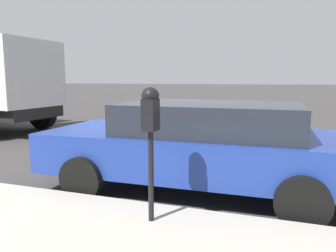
{
  "coord_description": "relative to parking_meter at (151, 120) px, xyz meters",
  "views": [
    {
      "loc": [
        -5.88,
        -1.92,
        1.72
      ],
      "look_at": [
        -2.46,
        -0.74,
        1.2
      ],
      "focal_mm": 35.0,
      "sensor_mm": 36.0,
      "label": 1
    }
  ],
  "objects": [
    {
      "name": "car_blue",
      "position": [
        1.64,
        -0.16,
        -0.56
      ],
      "size": [
        2.18,
        4.73,
        1.37
      ],
      "rotation": [
        0.0,
        0.0,
        0.02
      ],
      "color": "navy",
      "rests_on": "ground_plane"
    },
    {
      "name": "ground_plane",
      "position": [
        2.68,
        0.62,
        -1.29
      ],
      "size": [
        220.0,
        220.0,
        0.0
      ],
      "primitive_type": "plane",
      "color": "#3D3A3A"
    },
    {
      "name": "parking_meter",
      "position": [
        0.0,
        0.0,
        0.0
      ],
      "size": [
        0.21,
        0.19,
        1.48
      ],
      "color": "black",
      "rests_on": "sidewalk"
    }
  ]
}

